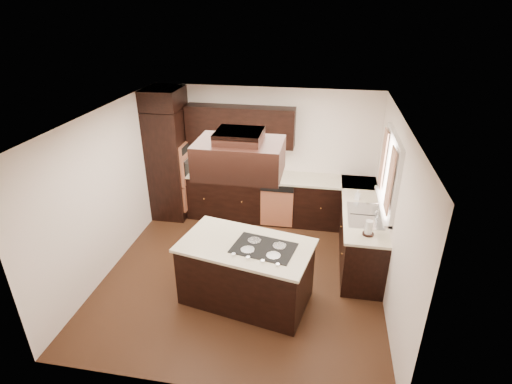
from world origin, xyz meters
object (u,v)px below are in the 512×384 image
range_hood (239,158)px  island (246,273)px  spice_rack (240,167)px  oven_column (170,164)px

range_hood → island: bearing=-0.8°
island → range_hood: 1.72m
spice_rack → oven_column: bearing=-160.1°
oven_column → island: bearing=-49.3°
oven_column → spice_rack: oven_column is taller
spice_rack → range_hood: bearing=-59.8°
range_hood → spice_rack: range_hood is taller
oven_column → range_hood: size_ratio=2.02×
island → oven_column: bearing=142.3°
oven_column → island: oven_column is taller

